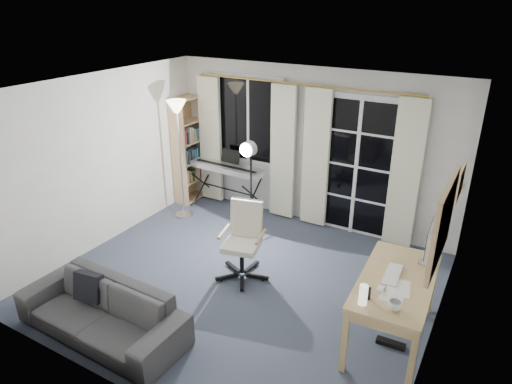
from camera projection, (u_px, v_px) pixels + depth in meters
floor at (242, 282)px, 5.75m from camera, size 4.50×4.00×0.02m
window at (249, 120)px, 7.20m from camera, size 1.20×0.08×1.40m
french_door at (357, 168)px, 6.57m from camera, size 1.32×0.09×2.11m
curtains at (298, 155)px, 6.87m from camera, size 3.60×0.07×2.13m
bookshelf at (192, 150)px, 7.83m from camera, size 0.30×0.84×1.80m
torchiere_lamp at (178, 125)px, 6.85m from camera, size 0.38×0.38×1.89m
keyboard_piano at (227, 169)px, 7.41m from camera, size 1.31×0.67×0.94m
studio_light at (249, 161)px, 6.15m from camera, size 0.30×0.31×1.56m
office_chair at (244, 233)px, 5.70m from camera, size 0.68×0.67×0.98m
desk at (396, 287)px, 4.53m from camera, size 0.76×1.41×0.74m
monitor at (431, 240)px, 4.66m from camera, size 0.18×0.53×0.46m
desk_clutter at (383, 303)px, 4.40m from camera, size 0.41×0.85×0.93m
mug at (395, 305)px, 4.03m from camera, size 0.13×0.10×0.12m
wall_mirror at (443, 223)px, 3.84m from camera, size 0.04×0.94×0.74m
framed_print at (460, 183)px, 4.53m from camera, size 0.03×0.42×0.32m
wall_shelf at (456, 183)px, 5.04m from camera, size 0.16×0.30×0.18m
sofa at (100, 304)px, 4.72m from camera, size 1.90×0.59×0.74m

